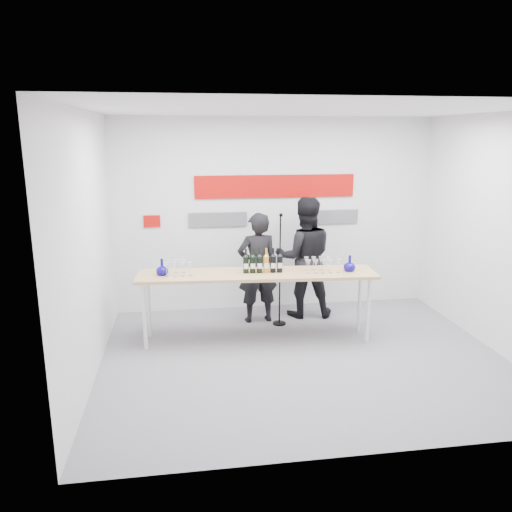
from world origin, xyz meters
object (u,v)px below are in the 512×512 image
Objects in this scene: tasting_table at (257,278)px; presenter_right at (304,257)px; presenter_left at (258,268)px; mic_stand at (280,291)px.

tasting_table is 1.74× the size of presenter_right.
presenter_left is 0.90× the size of presenter_right.
presenter_right is at bearing -174.27° from presenter_left.
presenter_left is 0.99× the size of mic_stand.
presenter_right reaches higher than mic_stand.
presenter_right reaches higher than presenter_left.
presenter_left is at bearing 84.89° from tasting_table.
tasting_table is 1.94× the size of presenter_left.
presenter_left is at bearing 135.93° from mic_stand.
presenter_left is (0.11, 0.70, -0.05)m from tasting_table.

